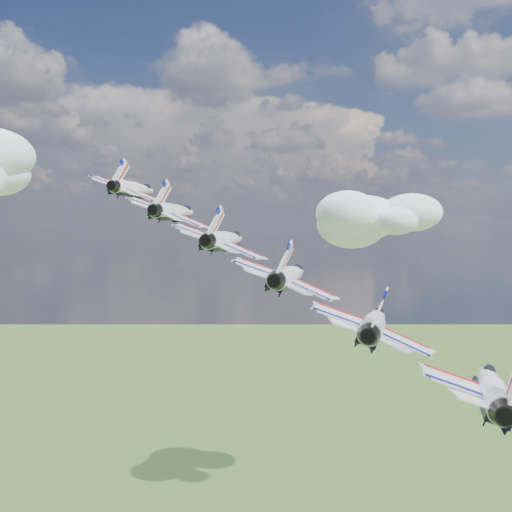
% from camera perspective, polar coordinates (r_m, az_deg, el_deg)
% --- Properties ---
extents(cloud_far, '(57.54, 45.21, 22.60)m').
position_cam_1_polar(cloud_far, '(311.35, 11.31, 3.68)').
color(cloud_far, white).
extents(jet_0, '(13.33, 17.11, 8.30)m').
position_cam_1_polar(jet_0, '(97.54, -10.67, 5.89)').
color(jet_0, silver).
extents(jet_1, '(13.33, 17.11, 8.30)m').
position_cam_1_polar(jet_1, '(86.92, -7.14, 3.96)').
color(jet_1, white).
extents(jet_2, '(13.33, 17.11, 8.30)m').
position_cam_1_polar(jet_2, '(76.84, -2.68, 1.49)').
color(jet_2, white).
extents(jet_3, '(13.33, 17.11, 8.30)m').
position_cam_1_polar(jet_3, '(67.54, 3.05, -1.70)').
color(jet_3, silver).
extents(jet_4, '(13.33, 17.11, 8.30)m').
position_cam_1_polar(jet_4, '(59.40, 10.51, -5.80)').
color(jet_4, white).
extents(jet_5, '(13.33, 17.11, 8.30)m').
position_cam_1_polar(jet_5, '(52.95, 20.22, -10.89)').
color(jet_5, white).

